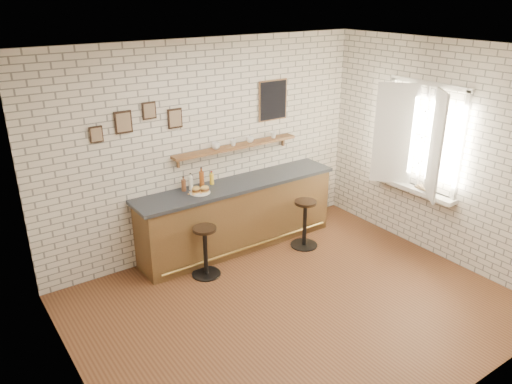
% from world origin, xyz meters
% --- Properties ---
extents(ground, '(5.00, 5.00, 0.00)m').
position_xyz_m(ground, '(0.00, 0.00, 0.00)').
color(ground, brown).
rests_on(ground, ground).
extents(bar_counter, '(3.10, 0.65, 1.01)m').
position_xyz_m(bar_counter, '(0.28, 1.70, 0.51)').
color(bar_counter, brown).
rests_on(bar_counter, ground).
extents(sandwich_plate, '(0.28, 0.28, 0.01)m').
position_xyz_m(sandwich_plate, '(-0.34, 1.67, 1.02)').
color(sandwich_plate, white).
rests_on(sandwich_plate, bar_counter).
extents(ciabatta_sandwich, '(0.25, 0.18, 0.08)m').
position_xyz_m(ciabatta_sandwich, '(-0.33, 1.67, 1.06)').
color(ciabatta_sandwich, tan).
rests_on(ciabatta_sandwich, sandwich_plate).
extents(potato_chips, '(0.26, 0.17, 0.00)m').
position_xyz_m(potato_chips, '(-0.36, 1.67, 1.02)').
color(potato_chips, '#EAAD52').
rests_on(potato_chips, sandwich_plate).
extents(bitters_bottle_brown, '(0.06, 0.06, 0.21)m').
position_xyz_m(bitters_bottle_brown, '(-0.49, 1.87, 1.09)').
color(bitters_bottle_brown, brown).
rests_on(bitters_bottle_brown, bar_counter).
extents(bitters_bottle_white, '(0.06, 0.06, 0.23)m').
position_xyz_m(bitters_bottle_white, '(-0.38, 1.87, 1.10)').
color(bitters_bottle_white, white).
rests_on(bitters_bottle_white, bar_counter).
extents(bitters_bottle_amber, '(0.07, 0.07, 0.28)m').
position_xyz_m(bitters_bottle_amber, '(-0.21, 1.87, 1.13)').
color(bitters_bottle_amber, '#904317').
rests_on(bitters_bottle_amber, bar_counter).
extents(condiment_bottle_yellow, '(0.06, 0.06, 0.19)m').
position_xyz_m(condiment_bottle_yellow, '(-0.05, 1.87, 1.09)').
color(condiment_bottle_yellow, yellow).
rests_on(condiment_bottle_yellow, bar_counter).
extents(bar_stool_left, '(0.41, 0.41, 0.70)m').
position_xyz_m(bar_stool_left, '(-0.52, 1.26, 0.38)').
color(bar_stool_left, black).
rests_on(bar_stool_left, ground).
extents(bar_stool_right, '(0.40, 0.40, 0.73)m').
position_xyz_m(bar_stool_right, '(1.09, 1.14, 0.39)').
color(bar_stool_right, black).
rests_on(bar_stool_right, ground).
extents(wall_shelf, '(2.00, 0.18, 0.18)m').
position_xyz_m(wall_shelf, '(0.40, 1.90, 1.48)').
color(wall_shelf, brown).
rests_on(wall_shelf, ground).
extents(shelf_cup_a, '(0.16, 0.16, 0.10)m').
position_xyz_m(shelf_cup_a, '(0.06, 1.90, 1.55)').
color(shelf_cup_a, white).
rests_on(shelf_cup_a, wall_shelf).
extents(shelf_cup_b, '(0.13, 0.13, 0.09)m').
position_xyz_m(shelf_cup_b, '(0.35, 1.90, 1.54)').
color(shelf_cup_b, white).
rests_on(shelf_cup_b, wall_shelf).
extents(shelf_cup_c, '(0.15, 0.15, 0.09)m').
position_xyz_m(shelf_cup_c, '(0.64, 1.90, 1.54)').
color(shelf_cup_c, white).
rests_on(shelf_cup_c, wall_shelf).
extents(shelf_cup_d, '(0.11, 0.11, 0.09)m').
position_xyz_m(shelf_cup_d, '(1.06, 1.90, 1.55)').
color(shelf_cup_d, white).
rests_on(shelf_cup_d, wall_shelf).
extents(back_wall_decor, '(2.96, 0.02, 0.56)m').
position_xyz_m(back_wall_decor, '(0.23, 1.98, 2.05)').
color(back_wall_decor, black).
rests_on(back_wall_decor, ground).
extents(window_sill, '(0.20, 1.35, 0.06)m').
position_xyz_m(window_sill, '(2.40, 0.30, 0.90)').
color(window_sill, white).
rests_on(window_sill, ground).
extents(casement_window, '(0.40, 1.30, 1.56)m').
position_xyz_m(casement_window, '(2.36, 0.30, 1.65)').
color(casement_window, white).
rests_on(casement_window, ground).
extents(book_lower, '(0.18, 0.22, 0.02)m').
position_xyz_m(book_lower, '(2.38, 0.19, 0.94)').
color(book_lower, tan).
rests_on(book_lower, window_sill).
extents(book_upper, '(0.25, 0.28, 0.02)m').
position_xyz_m(book_upper, '(2.38, 0.15, 0.96)').
color(book_upper, tan).
rests_on(book_upper, book_lower).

